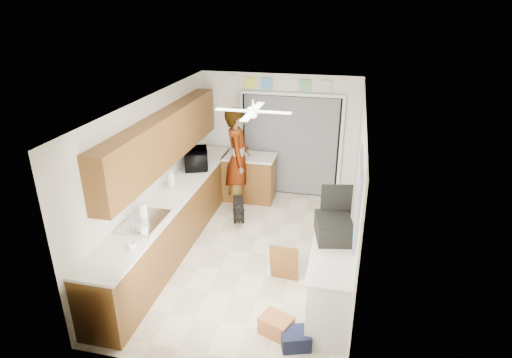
{
  "coord_description": "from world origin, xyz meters",
  "views": [
    {
      "loc": [
        1.41,
        -5.81,
        3.87
      ],
      "look_at": [
        0.0,
        0.4,
        1.15
      ],
      "focal_mm": 30.0,
      "sensor_mm": 36.0,
      "label": 1
    }
  ],
  "objects_px": {
    "soap_bottle": "(171,177)",
    "navy_crate": "(295,339)",
    "cup": "(132,245)",
    "suitcase": "(334,228)",
    "cardboard_box": "(276,325)",
    "dog": "(239,208)",
    "paper_towel_roll": "(143,212)",
    "microwave": "(196,159)",
    "man": "(238,160)"
  },
  "relations": [
    {
      "from": "cup",
      "to": "cardboard_box",
      "type": "relative_size",
      "value": 0.3
    },
    {
      "from": "suitcase",
      "to": "cardboard_box",
      "type": "distance_m",
      "value": 1.44
    },
    {
      "from": "soap_bottle",
      "to": "cup",
      "type": "distance_m",
      "value": 1.94
    },
    {
      "from": "microwave",
      "to": "dog",
      "type": "height_order",
      "value": "microwave"
    },
    {
      "from": "soap_bottle",
      "to": "navy_crate",
      "type": "distance_m",
      "value": 3.37
    },
    {
      "from": "dog",
      "to": "soap_bottle",
      "type": "bearing_deg",
      "value": -155.59
    },
    {
      "from": "suitcase",
      "to": "cardboard_box",
      "type": "bearing_deg",
      "value": -134.13
    },
    {
      "from": "suitcase",
      "to": "navy_crate",
      "type": "height_order",
      "value": "suitcase"
    },
    {
      "from": "cardboard_box",
      "to": "soap_bottle",
      "type": "bearing_deg",
      "value": 137.67
    },
    {
      "from": "navy_crate",
      "to": "man",
      "type": "bearing_deg",
      "value": 115.33
    },
    {
      "from": "dog",
      "to": "navy_crate",
      "type": "bearing_deg",
      "value": -79.22
    },
    {
      "from": "cardboard_box",
      "to": "dog",
      "type": "bearing_deg",
      "value": 113.8
    },
    {
      "from": "suitcase",
      "to": "navy_crate",
      "type": "xyz_separation_m",
      "value": [
        -0.32,
        -1.06,
        -0.96
      ]
    },
    {
      "from": "man",
      "to": "paper_towel_roll",
      "type": "bearing_deg",
      "value": 149.88
    },
    {
      "from": "microwave",
      "to": "cup",
      "type": "bearing_deg",
      "value": 162.35
    },
    {
      "from": "cardboard_box",
      "to": "dog",
      "type": "xyz_separation_m",
      "value": [
        -1.22,
        2.76,
        0.11
      ]
    },
    {
      "from": "cup",
      "to": "suitcase",
      "type": "relative_size",
      "value": 0.19
    },
    {
      "from": "soap_bottle",
      "to": "microwave",
      "type": "bearing_deg",
      "value": 83.54
    },
    {
      "from": "dog",
      "to": "suitcase",
      "type": "bearing_deg",
      "value": -61.99
    },
    {
      "from": "cup",
      "to": "paper_towel_roll",
      "type": "bearing_deg",
      "value": 105.27
    },
    {
      "from": "cup",
      "to": "man",
      "type": "height_order",
      "value": "man"
    },
    {
      "from": "navy_crate",
      "to": "man",
      "type": "relative_size",
      "value": 0.17
    },
    {
      "from": "cup",
      "to": "dog",
      "type": "height_order",
      "value": "cup"
    },
    {
      "from": "cardboard_box",
      "to": "navy_crate",
      "type": "distance_m",
      "value": 0.31
    },
    {
      "from": "paper_towel_roll",
      "to": "cardboard_box",
      "type": "relative_size",
      "value": 0.66
    },
    {
      "from": "microwave",
      "to": "dog",
      "type": "distance_m",
      "value": 1.22
    },
    {
      "from": "cardboard_box",
      "to": "navy_crate",
      "type": "relative_size",
      "value": 1.1
    },
    {
      "from": "man",
      "to": "cardboard_box",
      "type": "bearing_deg",
      "value": -171.12
    },
    {
      "from": "cup",
      "to": "dog",
      "type": "distance_m",
      "value": 2.89
    },
    {
      "from": "suitcase",
      "to": "cardboard_box",
      "type": "height_order",
      "value": "suitcase"
    },
    {
      "from": "cup",
      "to": "navy_crate",
      "type": "bearing_deg",
      "value": -5.52
    },
    {
      "from": "paper_towel_roll",
      "to": "dog",
      "type": "xyz_separation_m",
      "value": [
        0.86,
        1.98,
        -0.84
      ]
    },
    {
      "from": "suitcase",
      "to": "microwave",
      "type": "bearing_deg",
      "value": 131.91
    },
    {
      "from": "paper_towel_roll",
      "to": "suitcase",
      "type": "relative_size",
      "value": 0.41
    },
    {
      "from": "soap_bottle",
      "to": "man",
      "type": "bearing_deg",
      "value": 58.01
    },
    {
      "from": "soap_bottle",
      "to": "navy_crate",
      "type": "bearing_deg",
      "value": -41.26
    },
    {
      "from": "paper_towel_roll",
      "to": "dog",
      "type": "distance_m",
      "value": 2.31
    },
    {
      "from": "cardboard_box",
      "to": "man",
      "type": "height_order",
      "value": "man"
    },
    {
      "from": "suitcase",
      "to": "man",
      "type": "xyz_separation_m",
      "value": [
        -1.94,
        2.35,
        -0.06
      ]
    },
    {
      "from": "microwave",
      "to": "man",
      "type": "height_order",
      "value": "man"
    },
    {
      "from": "soap_bottle",
      "to": "cardboard_box",
      "type": "bearing_deg",
      "value": -42.33
    },
    {
      "from": "suitcase",
      "to": "dog",
      "type": "height_order",
      "value": "suitcase"
    },
    {
      "from": "paper_towel_roll",
      "to": "dog",
      "type": "height_order",
      "value": "paper_towel_roll"
    },
    {
      "from": "paper_towel_roll",
      "to": "man",
      "type": "relative_size",
      "value": 0.12
    },
    {
      "from": "microwave",
      "to": "cardboard_box",
      "type": "bearing_deg",
      "value": -165.77
    },
    {
      "from": "paper_towel_roll",
      "to": "dog",
      "type": "bearing_deg",
      "value": 66.51
    },
    {
      "from": "cup",
      "to": "navy_crate",
      "type": "xyz_separation_m",
      "value": [
        2.14,
        -0.21,
        -0.88
      ]
    },
    {
      "from": "microwave",
      "to": "navy_crate",
      "type": "xyz_separation_m",
      "value": [
        2.31,
        -3.04,
        -1.0
      ]
    },
    {
      "from": "navy_crate",
      "to": "dog",
      "type": "relative_size",
      "value": 0.59
    },
    {
      "from": "soap_bottle",
      "to": "navy_crate",
      "type": "height_order",
      "value": "soap_bottle"
    }
  ]
}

